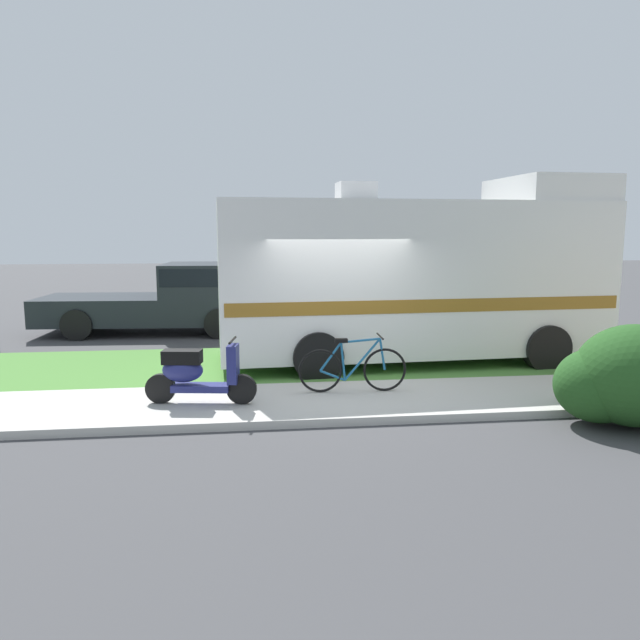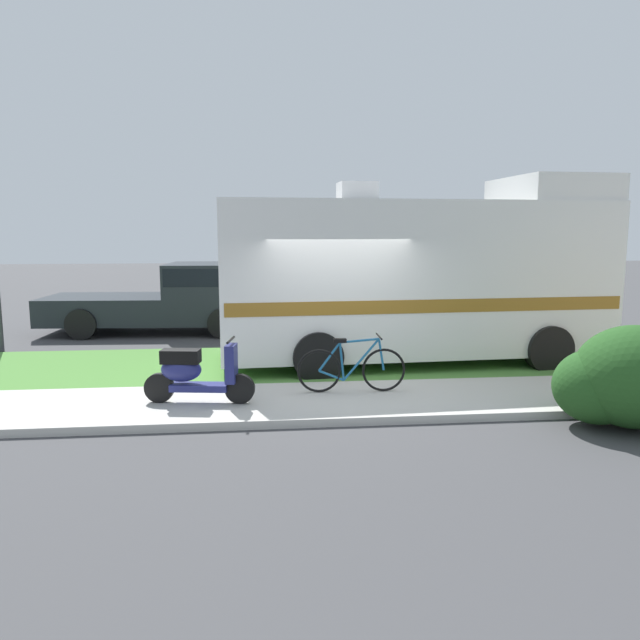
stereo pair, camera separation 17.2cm
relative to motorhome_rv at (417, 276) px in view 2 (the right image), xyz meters
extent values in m
plane|color=#424244|center=(-1.73, -1.54, -1.76)|extent=(80.00, 80.00, 0.00)
cube|color=beige|center=(-1.73, -2.74, -1.70)|extent=(24.00, 2.00, 0.12)
cube|color=#4C8438|center=(-1.73, -0.04, -1.72)|extent=(24.00, 3.40, 0.08)
cube|color=silver|center=(-0.11, -0.01, -0.01)|extent=(7.59, 2.77, 2.89)
cube|color=silver|center=(2.73, 0.14, 1.68)|extent=(1.92, 2.35, 0.50)
cube|color=#8C601E|center=(-0.11, -0.01, -0.45)|extent=(7.44, 2.78, 0.24)
cube|color=black|center=(3.61, 0.19, 0.49)|extent=(0.19, 2.03, 0.90)
cube|color=silver|center=(-1.23, -0.06, 1.61)|extent=(0.73, 0.64, 0.36)
cylinder|color=black|center=(2.15, 1.25, -1.31)|extent=(0.91, 0.33, 0.90)
cylinder|color=black|center=(2.27, -1.02, -1.31)|extent=(0.91, 0.33, 0.90)
cylinder|color=black|center=(-2.22, 1.03, -1.31)|extent=(0.91, 0.33, 0.90)
cylinder|color=black|center=(-2.10, -1.25, -1.31)|extent=(0.91, 0.33, 0.90)
cylinder|color=black|center=(-3.42, -2.86, -1.42)|extent=(0.45, 0.16, 0.44)
cylinder|color=black|center=(-4.60, -2.68, -1.42)|extent=(0.45, 0.16, 0.44)
cube|color=navy|center=(-4.01, -2.77, -1.40)|extent=(0.87, 0.40, 0.10)
cube|color=black|center=(-4.27, -2.73, -0.94)|extent=(0.59, 0.34, 0.20)
ellipsoid|color=navy|center=(-4.27, -2.73, -1.14)|extent=(0.64, 0.39, 0.36)
cube|color=navy|center=(-3.53, -2.84, -1.04)|extent=(0.19, 0.34, 0.56)
cylinder|color=black|center=(-3.53, -2.84, -0.69)|extent=(0.11, 0.50, 0.04)
sphere|color=white|center=(-3.53, -2.84, -0.86)|extent=(0.12, 0.12, 0.12)
torus|color=black|center=(-1.17, -2.43, -1.29)|extent=(0.69, 0.07, 0.69)
torus|color=black|center=(-2.19, -2.38, -1.29)|extent=(0.69, 0.07, 0.69)
cylinder|color=#1E6699|center=(-1.53, -2.41, -1.12)|extent=(0.58, 0.06, 0.68)
cylinder|color=#1E6699|center=(-1.84, -2.40, -1.14)|extent=(0.10, 0.04, 0.61)
cylinder|color=#1E6699|center=(-1.56, -2.41, -0.82)|extent=(0.62, 0.06, 0.09)
cylinder|color=#1E6699|center=(-2.00, -2.39, -1.37)|extent=(0.40, 0.05, 0.19)
cylinder|color=#1E6699|center=(-2.03, -2.39, -1.07)|extent=(0.36, 0.05, 0.47)
cylinder|color=#1E6699|center=(-1.21, -2.43, -1.04)|extent=(0.12, 0.04, 0.51)
cube|color=black|center=(-1.87, -2.40, -0.81)|extent=(0.20, 0.11, 0.06)
cylinder|color=black|center=(-1.25, -2.42, -0.75)|extent=(0.05, 0.52, 0.03)
cube|color=#1E2328|center=(-4.14, 4.30, -0.72)|extent=(2.69, 2.23, 1.52)
cube|color=black|center=(-4.14, 4.30, -0.26)|extent=(2.57, 2.24, 0.44)
cube|color=#1E2328|center=(-7.00, 4.46, -1.14)|extent=(3.26, 2.26, 0.68)
cylinder|color=black|center=(-3.88, 5.29, -1.38)|extent=(0.77, 0.28, 0.76)
cylinder|color=black|center=(-3.99, 3.28, -1.38)|extent=(0.77, 0.28, 0.76)
cylinder|color=black|center=(-7.31, 5.48, -1.38)|extent=(0.77, 0.28, 0.76)
cylinder|color=black|center=(-7.43, 3.48, -1.38)|extent=(0.77, 0.28, 0.76)
ellipsoid|color=#23511E|center=(1.82, -4.24, -1.03)|extent=(1.61, 1.45, 1.37)
ellipsoid|color=#23511E|center=(1.42, -4.07, -1.19)|extent=(1.21, 1.09, 1.03)
camera|label=1|loc=(-3.31, -11.47, 0.89)|focal=33.60mm
camera|label=2|loc=(-3.14, -11.49, 0.89)|focal=33.60mm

